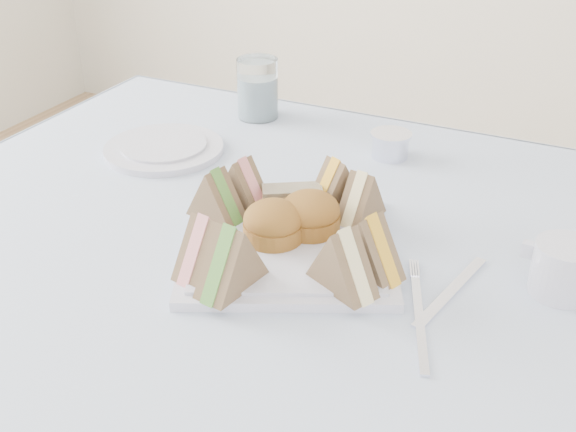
% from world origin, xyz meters
% --- Properties ---
extents(tablecloth, '(1.02, 1.02, 0.01)m').
position_xyz_m(tablecloth, '(0.00, 0.00, 0.74)').
color(tablecloth, '#9BACD8').
rests_on(tablecloth, table).
extents(serving_plate, '(0.34, 0.34, 0.01)m').
position_xyz_m(serving_plate, '(0.07, 0.03, 0.75)').
color(serving_plate, silver).
rests_on(serving_plate, tablecloth).
extents(sandwich_fl_a, '(0.05, 0.09, 0.07)m').
position_xyz_m(sandwich_fl_a, '(0.01, -0.07, 0.79)').
color(sandwich_fl_a, brown).
rests_on(sandwich_fl_a, serving_plate).
extents(sandwich_fl_b, '(0.06, 0.09, 0.08)m').
position_xyz_m(sandwich_fl_b, '(0.05, -0.08, 0.80)').
color(sandwich_fl_b, brown).
rests_on(sandwich_fl_b, serving_plate).
extents(sandwich_fr_a, '(0.09, 0.07, 0.08)m').
position_xyz_m(sandwich_fr_a, '(0.18, 0.01, 0.80)').
color(sandwich_fr_a, brown).
rests_on(sandwich_fr_a, serving_plate).
extents(sandwich_fr_b, '(0.09, 0.07, 0.08)m').
position_xyz_m(sandwich_fr_b, '(0.16, -0.03, 0.80)').
color(sandwich_fr_b, brown).
rests_on(sandwich_fr_b, serving_plate).
extents(sandwich_bl_a, '(0.09, 0.05, 0.07)m').
position_xyz_m(sandwich_bl_a, '(-0.04, 0.05, 0.79)').
color(sandwich_bl_a, brown).
rests_on(sandwich_bl_a, serving_plate).
extents(sandwich_bl_b, '(0.09, 0.05, 0.07)m').
position_xyz_m(sandwich_bl_b, '(-0.03, 0.09, 0.79)').
color(sandwich_bl_b, brown).
rests_on(sandwich_bl_b, serving_plate).
extents(sandwich_br_a, '(0.05, 0.08, 0.07)m').
position_xyz_m(sandwich_br_a, '(0.13, 0.13, 0.79)').
color(sandwich_br_a, brown).
rests_on(sandwich_br_a, serving_plate).
extents(sandwich_br_b, '(0.07, 0.09, 0.07)m').
position_xyz_m(sandwich_br_b, '(0.08, 0.14, 0.79)').
color(sandwich_br_b, brown).
rests_on(sandwich_br_b, serving_plate).
extents(scone_left, '(0.10, 0.10, 0.05)m').
position_xyz_m(scone_left, '(0.05, 0.03, 0.78)').
color(scone_left, brown).
rests_on(scone_left, serving_plate).
extents(scone_right, '(0.11, 0.11, 0.05)m').
position_xyz_m(scone_right, '(0.08, 0.07, 0.78)').
color(scone_right, brown).
rests_on(scone_right, serving_plate).
extents(pastry_slice, '(0.08, 0.07, 0.04)m').
position_xyz_m(pastry_slice, '(0.04, 0.10, 0.78)').
color(pastry_slice, '#E2C685').
rests_on(pastry_slice, serving_plate).
extents(side_plate, '(0.24, 0.24, 0.01)m').
position_xyz_m(side_plate, '(-0.24, 0.21, 0.75)').
color(side_plate, silver).
rests_on(side_plate, tablecloth).
extents(water_glass, '(0.09, 0.09, 0.11)m').
position_xyz_m(water_glass, '(-0.18, 0.41, 0.80)').
color(water_glass, white).
rests_on(water_glass, tablecloth).
extents(tea_strainer, '(0.07, 0.07, 0.04)m').
position_xyz_m(tea_strainer, '(0.09, 0.35, 0.76)').
color(tea_strainer, silver).
rests_on(tea_strainer, tablecloth).
extents(knife, '(0.05, 0.17, 0.00)m').
position_xyz_m(knife, '(0.28, 0.03, 0.75)').
color(knife, silver).
rests_on(knife, tablecloth).
extents(fork, '(0.07, 0.16, 0.00)m').
position_xyz_m(fork, '(0.26, -0.04, 0.75)').
color(fork, silver).
rests_on(fork, tablecloth).
extents(creamer_jug, '(0.08, 0.08, 0.06)m').
position_xyz_m(creamer_jug, '(0.39, 0.08, 0.78)').
color(creamer_jug, silver).
rests_on(creamer_jug, tablecloth).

